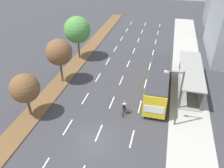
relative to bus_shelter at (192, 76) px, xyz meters
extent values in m
plane|color=#38383D|center=(-9.53, -12.50, -1.87)|extent=(140.00, 140.00, 0.00)
cube|color=brown|center=(-17.83, 7.50, -1.81)|extent=(2.60, 52.00, 0.12)
cube|color=#ADAAA3|center=(-0.28, 7.50, -1.79)|extent=(4.50, 52.00, 0.15)
cube|color=white|center=(-13.03, -11.25, -1.86)|extent=(0.14, 2.51, 0.01)
cube|color=white|center=(-13.03, -5.75, -1.86)|extent=(0.14, 2.51, 0.01)
cube|color=white|center=(-13.03, -0.25, -1.86)|extent=(0.14, 2.51, 0.01)
cube|color=white|center=(-13.03, 5.25, -1.86)|extent=(0.14, 2.51, 0.01)
cube|color=white|center=(-13.03, 10.75, -1.86)|extent=(0.14, 2.51, 0.01)
cube|color=white|center=(-13.03, 16.25, -1.86)|extent=(0.14, 2.51, 0.01)
cube|color=white|center=(-13.03, 21.75, -1.86)|extent=(0.14, 2.51, 0.01)
cube|color=white|center=(-13.03, 27.25, -1.86)|extent=(0.14, 2.51, 0.01)
cube|color=white|center=(-9.53, -11.25, -1.86)|extent=(0.14, 2.51, 0.01)
cube|color=white|center=(-9.53, -5.75, -1.86)|extent=(0.14, 2.51, 0.01)
cube|color=white|center=(-9.53, -0.25, -1.86)|extent=(0.14, 2.51, 0.01)
cube|color=white|center=(-9.53, 5.25, -1.86)|extent=(0.14, 2.51, 0.01)
cube|color=white|center=(-9.53, 10.75, -1.86)|extent=(0.14, 2.51, 0.01)
cube|color=white|center=(-9.53, 16.25, -1.86)|extent=(0.14, 2.51, 0.01)
cube|color=white|center=(-9.53, 21.75, -1.86)|extent=(0.14, 2.51, 0.01)
cube|color=white|center=(-9.53, 27.25, -1.86)|extent=(0.14, 2.51, 0.01)
cube|color=white|center=(-6.03, -11.25, -1.86)|extent=(0.14, 2.51, 0.01)
cube|color=white|center=(-6.03, -5.75, -1.86)|extent=(0.14, 2.51, 0.01)
cube|color=white|center=(-6.03, -0.25, -1.86)|extent=(0.14, 2.51, 0.01)
cube|color=white|center=(-6.03, 5.25, -1.86)|extent=(0.14, 2.51, 0.01)
cube|color=white|center=(-6.03, 10.75, -1.86)|extent=(0.14, 2.51, 0.01)
cube|color=white|center=(-6.03, 16.25, -1.86)|extent=(0.14, 2.51, 0.01)
cube|color=white|center=(-6.03, 21.75, -1.86)|extent=(0.14, 2.51, 0.01)
cube|color=white|center=(-6.03, 27.25, -1.86)|extent=(0.14, 2.51, 0.01)
cube|color=gray|center=(-0.28, 0.00, -1.67)|extent=(2.60, 10.71, 0.10)
cylinder|color=#56565B|center=(-1.46, -5.10, -0.32)|extent=(0.16, 0.16, 2.60)
cylinder|color=#56565B|center=(-1.46, 5.10, -0.32)|extent=(0.16, 0.16, 2.60)
cylinder|color=#56565B|center=(0.90, -5.10, -0.32)|extent=(0.16, 0.16, 2.60)
cylinder|color=#56565B|center=(0.90, 5.10, -0.32)|extent=(0.16, 0.16, 2.60)
cube|color=gray|center=(0.96, 0.00, -0.32)|extent=(0.10, 10.17, 2.34)
cube|color=gray|center=(-0.28, 0.00, 1.06)|extent=(2.90, 11.11, 0.16)
cube|color=yellow|center=(-4.28, -2.44, -0.02)|extent=(2.50, 11.20, 2.80)
cube|color=#2D3D4C|center=(-4.28, -2.44, 0.83)|extent=(2.54, 10.30, 0.90)
cube|color=#333338|center=(-4.28, -2.44, 1.44)|extent=(2.45, 10.98, 0.12)
cube|color=#2D3D4C|center=(-4.28, 3.18, 0.33)|extent=(2.25, 0.06, 1.54)
cube|color=white|center=(-4.28, -8.06, -0.22)|extent=(2.12, 0.04, 0.90)
cylinder|color=black|center=(-5.38, 1.03, -1.37)|extent=(0.30, 1.00, 1.00)
cylinder|color=black|center=(-3.18, 1.03, -1.37)|extent=(0.30, 1.00, 1.00)
cylinder|color=black|center=(-5.38, -5.92, -1.37)|extent=(0.30, 1.00, 1.00)
cylinder|color=black|center=(-3.18, -5.92, -1.37)|extent=(0.30, 1.00, 1.00)
torus|color=black|center=(-7.63, -6.92, -1.51)|extent=(0.06, 0.72, 0.72)
torus|color=black|center=(-7.63, -8.02, -1.51)|extent=(0.06, 0.72, 0.72)
cylinder|color=#234C99|center=(-7.63, -7.47, -1.23)|extent=(0.05, 0.94, 0.05)
cylinder|color=#234C99|center=(-7.63, -7.57, -1.41)|extent=(0.05, 0.57, 0.42)
cylinder|color=#234C99|center=(-7.63, -7.67, -1.21)|extent=(0.04, 0.04, 0.40)
cube|color=black|center=(-7.63, -7.67, -1.01)|extent=(0.12, 0.24, 0.06)
cylinder|color=black|center=(-7.63, -6.97, -0.96)|extent=(0.46, 0.04, 0.04)
cube|color=silver|center=(-7.63, -7.49, -0.68)|extent=(0.30, 0.36, 0.59)
cube|color=black|center=(-7.63, -7.65, -0.66)|extent=(0.26, 0.26, 0.42)
sphere|color=#9E7051|center=(-7.63, -7.37, -0.26)|extent=(0.20, 0.20, 0.20)
cylinder|color=#23232D|center=(-7.75, -7.52, -1.08)|extent=(0.12, 0.42, 0.25)
cylinder|color=#23232D|center=(-7.75, -7.35, -1.34)|extent=(0.10, 0.17, 0.41)
cylinder|color=#23232D|center=(-7.51, -7.52, -1.08)|extent=(0.12, 0.42, 0.25)
cylinder|color=#23232D|center=(-7.51, -7.35, -1.34)|extent=(0.10, 0.17, 0.41)
cylinder|color=silver|center=(-7.80, -7.27, -0.63)|extent=(0.09, 0.47, 0.28)
cylinder|color=silver|center=(-7.46, -7.27, -0.63)|extent=(0.09, 0.47, 0.28)
cylinder|color=brown|center=(-17.92, -10.42, -0.56)|extent=(0.28, 0.28, 2.38)
sphere|color=brown|center=(-17.92, -10.42, 1.83)|extent=(3.20, 3.20, 3.20)
cylinder|color=brown|center=(-17.59, -2.56, -0.21)|extent=(0.28, 0.28, 3.07)
sphere|color=brown|center=(-17.59, -2.56, 2.66)|extent=(3.56, 3.56, 3.56)
cylinder|color=brown|center=(-18.06, 5.31, -0.12)|extent=(0.28, 0.28, 3.26)
sphere|color=#4C8E42|center=(-18.06, 5.31, 3.12)|extent=(4.31, 4.31, 4.31)
cylinder|color=#4C4C51|center=(-1.93, -8.16, 1.53)|extent=(0.18, 0.18, 6.50)
cylinder|color=#4C4C51|center=(-2.73, -8.16, 4.63)|extent=(1.60, 0.12, 0.12)
cube|color=silver|center=(-3.53, -8.16, 4.56)|extent=(0.44, 0.24, 0.16)
camera|label=1|loc=(-3.88, -27.96, 15.03)|focal=36.65mm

